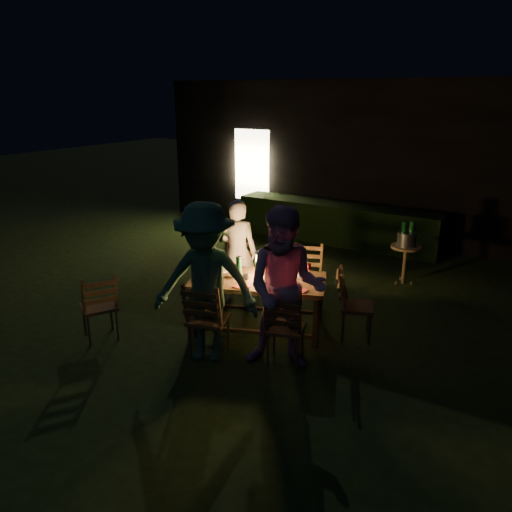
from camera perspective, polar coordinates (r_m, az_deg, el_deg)
The scene contains 29 objects.
garden_envelope at distance 12.23m, azimuth 16.00°, elevation 11.14°, with size 40.00×40.00×3.20m.
dining_table at distance 6.35m, azimuth 0.25°, elevation -3.20°, with size 1.88×1.39×0.70m.
chair_near_left at distance 5.90m, azimuth -5.46°, elevation -8.62°, with size 0.55×0.58×0.99m.
chair_near_right at distance 5.75m, azimuth 3.34°, elevation -9.57°, with size 0.51×0.53×0.91m.
chair_far_left at distance 7.27m, azimuth -2.19°, elevation -3.32°, with size 0.56×0.58×0.94m.
chair_far_right at distance 7.13m, azimuth 5.71°, elevation -3.85°, with size 0.55×0.57×0.94m.
chair_end at distance 6.41m, azimuth 11.22°, elevation -6.82°, with size 0.56×0.54×0.92m.
chair_spare at distance 6.55m, azimuth -17.37°, elevation -6.77°, with size 0.59×0.58×0.93m.
person_house_side at distance 7.15m, azimuth -2.14°, elevation 0.44°, with size 0.56×0.37×1.54m, color beige.
person_opp_right at distance 5.43m, azimuth 3.41°, elevation -3.81°, with size 0.89×0.70×1.84m, color #C889AC.
person_opp_left at distance 5.60m, azimuth -5.78°, elevation -3.13°, with size 1.19×0.69×1.85m, color #2C593F.
lantern at distance 6.31m, azimuth 0.78°, elevation -1.15°, with size 0.16×0.16×0.35m.
plate_far_left at distance 6.64m, azimuth -4.09°, elevation -1.57°, with size 0.25×0.25×0.01m, color white.
plate_near_left at distance 6.24m, azimuth -5.09°, elevation -2.93°, with size 0.25×0.25×0.01m, color white.
plate_far_right at distance 6.47m, azimuth 4.52°, elevation -2.12°, with size 0.25×0.25×0.01m, color white.
plate_near_right at distance 6.06m, azimuth 4.08°, elevation -3.55°, with size 0.25×0.25×0.01m, color white.
wineglass_a at distance 6.61m, azimuth -1.88°, elevation -0.88°, with size 0.06×0.06×0.18m, color #59070F, non-canonical shape.
wineglass_b at distance 6.35m, azimuth -6.35°, elevation -1.82°, with size 0.06×0.06×0.18m, color #59070F, non-canonical shape.
wineglass_c at distance 6.00m, azimuth 2.61°, elevation -2.95°, with size 0.06×0.06×0.18m, color #59070F, non-canonical shape.
wineglass_d at distance 6.39m, azimuth 6.02°, elevation -1.66°, with size 0.06×0.06×0.18m, color #59070F, non-canonical shape.
wineglass_e at distance 6.04m, azimuth -1.19°, elevation -2.78°, with size 0.06×0.06×0.18m, color silver, non-canonical shape.
bottle_table at distance 6.33m, azimuth -1.98°, elevation -1.28°, with size 0.07×0.07×0.28m, color #0F471E.
napkin_left at distance 6.06m, azimuth -1.68°, elevation -3.53°, with size 0.18×0.14×0.01m, color red.
napkin_right at distance 5.98m, azimuth 4.95°, elevation -3.90°, with size 0.18×0.14×0.01m, color red.
phone at distance 6.19m, azimuth -5.91°, elevation -3.17°, with size 0.14×0.07×0.01m, color black.
side_table at distance 8.27m, azimuth 16.74°, elevation 0.62°, with size 0.47×0.47×0.63m.
ice_bucket at distance 8.22m, azimuth 16.85°, elevation 1.85°, with size 0.30×0.30×0.22m, color #A5A8AD.
bottle_bucket_a at distance 8.18m, azimuth 16.48°, elevation 2.18°, with size 0.07×0.07×0.32m, color #0F471E.
bottle_bucket_b at distance 8.23m, azimuth 17.29°, elevation 2.20°, with size 0.07×0.07×0.32m, color #0F471E.
Camera 1 is at (3.23, -5.56, 2.97)m, focal length 35.00 mm.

